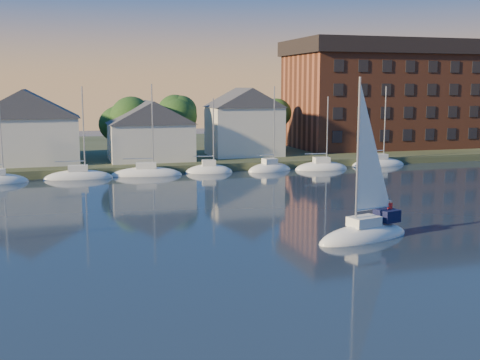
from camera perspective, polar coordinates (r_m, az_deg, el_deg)
name	(u,v)px	position (r m, az deg, el deg)	size (l,w,h in m)	color
ground	(438,306)	(32.64, 18.22, -11.27)	(260.00, 260.00, 0.00)	black
shoreline_land	(171,152)	(102.11, -6.59, 2.64)	(160.00, 50.00, 2.00)	#353D23
wooden_dock	(202,170)	(79.75, -3.63, 0.93)	(120.00, 3.00, 1.00)	brown
clubhouse_west	(26,126)	(83.16, -19.64, 4.87)	(13.65, 9.45, 9.64)	beige
clubhouse_centre	(150,130)	(82.99, -8.51, 4.73)	(11.55, 8.40, 8.08)	beige
clubhouse_east	(244,121)	(87.99, 0.38, 5.62)	(10.50, 8.40, 9.80)	beige
condo_block	(382,94)	(103.82, 13.35, 7.98)	(31.00, 17.00, 17.40)	brown
tree_line	(198,112)	(90.24, -4.04, 6.43)	(93.40, 5.40, 8.90)	#382519
moored_fleet	(145,175)	(75.37, -9.04, 0.46)	(71.50, 2.40, 12.05)	silver
hero_sailboat	(365,231)	(44.86, 11.78, -4.78)	(8.41, 4.49, 12.75)	silver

